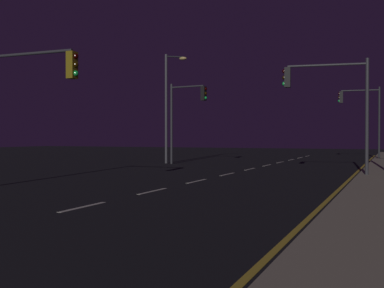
# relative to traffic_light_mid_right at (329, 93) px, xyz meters

# --- Properties ---
(ground_plane) EXTENTS (112.00, 112.00, 0.00)m
(ground_plane) POSITION_rel_traffic_light_mid_right_xyz_m (-4.89, -3.93, -3.93)
(ground_plane) COLOR black
(ground_plane) RESTS_ON ground
(lane_markings_center) EXTENTS (0.14, 50.00, 0.01)m
(lane_markings_center) POSITION_rel_traffic_light_mid_right_xyz_m (-4.89, -0.43, -3.92)
(lane_markings_center) COLOR silver
(lane_markings_center) RESTS_ON ground
(lane_edge_line) EXTENTS (0.14, 53.00, 0.01)m
(lane_edge_line) POSITION_rel_traffic_light_mid_right_xyz_m (1.01, 1.07, -3.92)
(lane_edge_line) COLOR gold
(lane_edge_line) RESTS_ON ground
(traffic_light_mid_right) EXTENTS (3.90, 0.78, 5.37)m
(traffic_light_mid_right) POSITION_rel_traffic_light_mid_right_xyz_m (0.00, 0.00, 0.00)
(traffic_light_mid_right) COLOR #38383D
(traffic_light_mid_right) RESTS_ON sidewalk_right
(traffic_light_near_left) EXTENTS (2.86, 0.57, 5.55)m
(traffic_light_near_left) POSITION_rel_traffic_light_mid_right_xyz_m (-10.30, 6.61, -0.08)
(traffic_light_near_left) COLOR #38383D
(traffic_light_near_left) RESTS_ON ground
(traffic_light_far_left) EXTENTS (3.25, 0.55, 5.77)m
(traffic_light_far_left) POSITION_rel_traffic_light_mid_right_xyz_m (0.38, 17.87, 0.22)
(traffic_light_far_left) COLOR #2D3033
(traffic_light_far_left) RESTS_ON sidewalk_right
(traffic_light_mid_left) EXTENTS (4.01, 0.34, 5.19)m
(traffic_light_mid_left) POSITION_rel_traffic_light_mid_right_xyz_m (-9.55, -9.34, -0.26)
(traffic_light_mid_left) COLOR #4C4C51
(traffic_light_mid_left) RESTS_ON ground
(street_lamp_median) EXTENTS (1.35, 0.99, 7.71)m
(street_lamp_median) POSITION_rel_traffic_light_mid_right_xyz_m (-11.88, 7.25, 0.64)
(street_lamp_median) COLOR #4C4C51
(street_lamp_median) RESTS_ON ground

